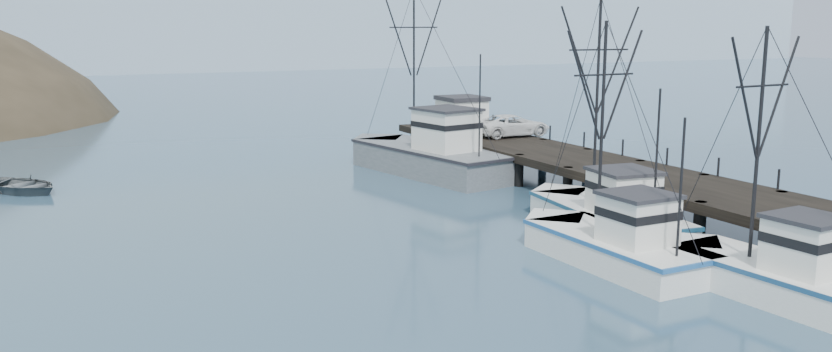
{
  "coord_description": "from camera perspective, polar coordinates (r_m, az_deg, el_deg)",
  "views": [
    {
      "loc": [
        -15.85,
        -20.65,
        9.91
      ],
      "look_at": [
        1.35,
        14.9,
        2.5
      ],
      "focal_mm": 35.0,
      "sensor_mm": 36.0,
      "label": 1
    }
  ],
  "objects": [
    {
      "name": "ground",
      "position": [
        27.86,
        11.1,
        -10.42
      ],
      "size": [
        400.0,
        400.0,
        0.0
      ],
      "primitive_type": "plane",
      "color": "#2E4C66",
      "rests_on": "ground"
    },
    {
      "name": "pier",
      "position": [
        47.98,
        13.14,
        0.48
      ],
      "size": [
        6.0,
        44.0,
        2.0
      ],
      "color": "black",
      "rests_on": "ground"
    },
    {
      "name": "distant_ridge",
      "position": [
        192.65,
        -18.22,
        7.16
      ],
      "size": [
        360.0,
        40.0,
        26.0
      ],
      "primitive_type": "cube",
      "color": "#9EB2C6",
      "rests_on": "ground"
    },
    {
      "name": "trawler_near",
      "position": [
        32.92,
        23.61,
        -6.32
      ],
      "size": [
        3.85,
        9.92,
        10.21
      ],
      "color": "white",
      "rests_on": "ground"
    },
    {
      "name": "trawler_mid",
      "position": [
        35.1,
        13.61,
        -4.69
      ],
      "size": [
        3.74,
        10.36,
        10.41
      ],
      "color": "white",
      "rests_on": "ground"
    },
    {
      "name": "trawler_far",
      "position": [
        40.48,
        13.07,
        -2.63
      ],
      "size": [
        4.75,
        11.35,
        11.54
      ],
      "color": "white",
      "rests_on": "ground"
    },
    {
      "name": "work_vessel",
      "position": [
        54.52,
        0.78,
        1.46
      ],
      "size": [
        6.79,
        15.14,
        12.68
      ],
      "color": "slate",
      "rests_on": "ground"
    },
    {
      "name": "pier_shed",
      "position": [
        58.99,
        3.24,
        4.29
      ],
      "size": [
        3.0,
        3.2,
        2.8
      ],
      "color": "silver",
      "rests_on": "pier"
    },
    {
      "name": "pickup_truck",
      "position": [
        58.59,
        6.77,
        3.56
      ],
      "size": [
        5.62,
        2.63,
        1.55
      ],
      "primitive_type": "imported",
      "rotation": [
        0.0,
        0.0,
        1.56
      ],
      "color": "white",
      "rests_on": "pier"
    },
    {
      "name": "motorboat",
      "position": [
        54.1,
        -26.0,
        -1.02
      ],
      "size": [
        6.59,
        6.93,
        1.17
      ],
      "primitive_type": "imported",
      "rotation": [
        0.0,
        0.0,
        0.63
      ],
      "color": "#575D61",
      "rests_on": "ground"
    }
  ]
}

